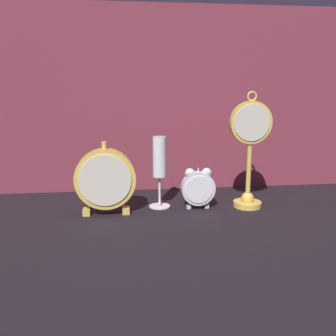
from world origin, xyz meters
TOP-DOWN VIEW (x-y plane):
  - ground_plane at (0.00, 0.00)m, footprint 4.00×4.00m
  - fabric_backdrop_drape at (0.00, 0.33)m, footprint 1.76×0.01m
  - pocket_watch_on_stand at (0.24, 0.09)m, footprint 0.12×0.08m
  - alarm_clock_twin_bell at (0.09, 0.09)m, footprint 0.10×0.03m
  - mantel_clock_silver at (-0.18, 0.07)m, footprint 0.17×0.04m
  - champagne_flute at (-0.02, 0.12)m, footprint 0.06×0.06m

SIDE VIEW (x-z plane):
  - ground_plane at x=0.00m, z-range 0.00..0.00m
  - alarm_clock_twin_bell at x=0.09m, z-range 0.01..0.13m
  - mantel_clock_silver at x=-0.18m, z-range 0.00..0.20m
  - champagne_flute at x=-0.02m, z-range 0.03..0.24m
  - pocket_watch_on_stand at x=0.24m, z-range 0.00..0.34m
  - fabric_backdrop_drape at x=0.00m, z-range 0.00..0.62m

